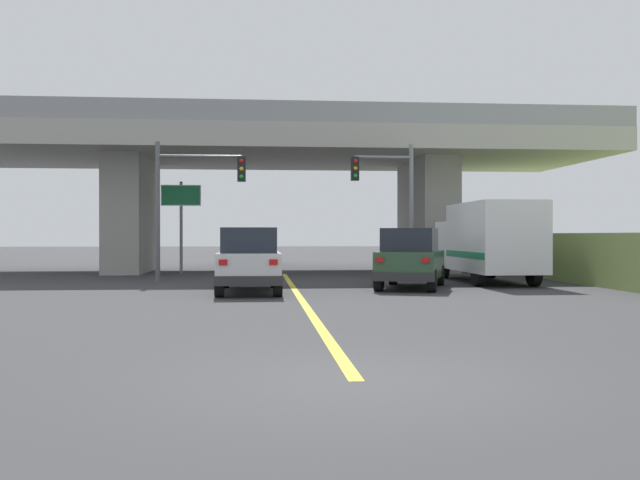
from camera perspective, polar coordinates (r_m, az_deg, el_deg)
ground at (r=35.79m, az=-3.04°, el=-2.49°), size 160.00×160.00×0.00m
overpass_bridge at (r=35.91m, az=-3.04°, el=5.92°), size 30.90×10.97×7.50m
lane_divider_stripe at (r=20.95m, az=-1.66°, el=-4.51°), size 0.20×24.34×0.01m
suv_lead at (r=22.54m, az=-5.64°, el=-1.59°), size 1.94×4.84×2.02m
suv_crossing at (r=24.29m, az=7.23°, el=-1.46°), size 3.22×4.76×2.02m
box_truck at (r=27.80m, az=13.22°, el=-0.06°), size 2.33×6.96×2.98m
sedan_oncoming at (r=45.22m, az=-4.75°, el=-0.61°), size 1.86×4.31×2.02m
traffic_signal_nearside at (r=29.29m, az=5.67°, el=3.75°), size 2.56×0.36×5.49m
traffic_signal_farside at (r=28.03m, az=-10.38°, el=3.85°), size 3.44×0.36×5.37m
highway_sign at (r=34.08m, az=-10.98°, el=2.75°), size 1.85×0.17×4.30m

